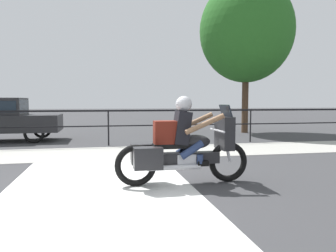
{
  "coord_description": "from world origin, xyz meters",
  "views": [
    {
      "loc": [
        -0.23,
        -6.02,
        1.48
      ],
      "look_at": [
        1.1,
        0.46,
        0.98
      ],
      "focal_mm": 35.0,
      "sensor_mm": 36.0,
      "label": 1
    }
  ],
  "objects": [
    {
      "name": "crosswalk_band",
      "position": [
        -0.26,
        -0.2,
        0.0
      ],
      "size": [
        3.16,
        6.0,
        0.01
      ],
      "primitive_type": "cube",
      "color": "silver",
      "rests_on": "ground"
    },
    {
      "name": "tree_behind_sign",
      "position": [
        6.4,
        8.34,
        4.71
      ],
      "size": [
        4.31,
        4.31,
        7.09
      ],
      "color": "#473323",
      "rests_on": "ground"
    },
    {
      "name": "ground_plane",
      "position": [
        0.0,
        0.0,
        0.0
      ],
      "size": [
        120.0,
        120.0,
        0.0
      ],
      "primitive_type": "plane",
      "color": "#38383A"
    },
    {
      "name": "motorcycle",
      "position": [
        1.17,
        -0.41,
        0.69
      ],
      "size": [
        2.44,
        0.76,
        1.58
      ],
      "rotation": [
        0.0,
        0.0,
        -0.07
      ],
      "color": "black",
      "rests_on": "ground"
    },
    {
      "name": "fence_railing",
      "position": [
        0.0,
        5.02,
        0.94
      ],
      "size": [
        36.0,
        0.05,
        1.2
      ],
      "color": "black",
      "rests_on": "ground"
    },
    {
      "name": "sidewalk_band",
      "position": [
        0.0,
        3.4,
        0.01
      ],
      "size": [
        44.0,
        2.4,
        0.01
      ],
      "primitive_type": "cube",
      "color": "#A8A59E",
      "rests_on": "ground"
    }
  ]
}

